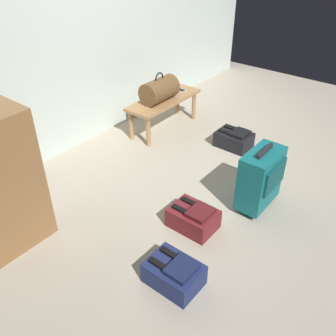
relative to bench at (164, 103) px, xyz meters
name	(u,v)px	position (x,y,z in m)	size (l,w,h in m)	color
ground_plane	(211,178)	(-0.54, -1.03, -0.33)	(6.60, 6.60, 0.00)	#B2A893
back_wall	(86,8)	(-0.54, 0.57, 1.07)	(6.00, 0.10, 2.80)	silver
bench	(164,103)	(0.00, 0.00, 0.00)	(1.00, 0.36, 0.39)	#A87A4C
duffel_bag_brown	(159,90)	(-0.08, 0.00, 0.19)	(0.44, 0.26, 0.34)	brown
cell_phone	(180,90)	(0.32, 0.00, 0.06)	(0.07, 0.14, 0.01)	silver
suitcase_upright_teal	(261,178)	(-0.65, -1.58, -0.03)	(0.44, 0.25, 0.59)	#14666B
backpack_dark	(234,139)	(0.14, -0.89, -0.24)	(0.28, 0.38, 0.21)	black
backpack_navy	(174,273)	(-1.78, -1.53, -0.24)	(0.28, 0.38, 0.21)	navy
backpack_maroon	(193,218)	(-1.22, -1.30, -0.24)	(0.28, 0.38, 0.21)	maroon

